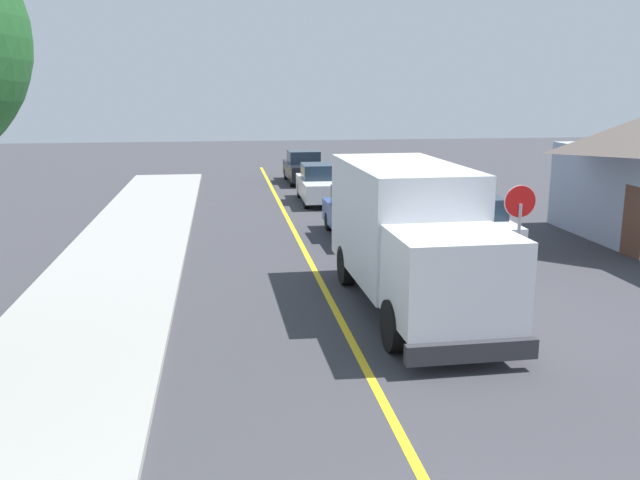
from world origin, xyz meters
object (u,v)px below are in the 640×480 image
object	(u,v)px
box_truck	(410,231)
stop_sign	(519,218)
parked_car_near	(359,214)
parked_car_far	(304,168)
parked_car_mid	(321,184)
parked_van_across	(472,223)

from	to	relation	value
box_truck	stop_sign	world-z (taller)	box_truck
parked_car_near	parked_car_far	world-z (taller)	same
parked_car_mid	stop_sign	size ratio (longest dim) A/B	1.67
box_truck	parked_van_across	world-z (taller)	box_truck
parked_car_mid	parked_van_across	world-z (taller)	same
parked_car_far	box_truck	bearing A→B (deg)	-90.38
parked_car_near	stop_sign	bearing A→B (deg)	-68.83
box_truck	parked_car_far	world-z (taller)	box_truck
parked_car_mid	stop_sign	world-z (taller)	stop_sign
box_truck	parked_car_far	distance (m)	21.02
box_truck	parked_car_near	xyz separation A→B (m)	(0.34, 7.30, -0.97)
parked_car_near	parked_car_far	size ratio (longest dim) A/B	1.00
box_truck	parked_car_near	world-z (taller)	box_truck
parked_van_across	stop_sign	size ratio (longest dim) A/B	1.68
box_truck	parked_car_far	size ratio (longest dim) A/B	1.64
parked_car_near	parked_car_mid	world-z (taller)	same
box_truck	parked_van_across	distance (m)	6.42
box_truck	parked_car_far	xyz separation A→B (m)	(0.14, 21.00, -0.97)
box_truck	parked_car_far	bearing A→B (deg)	89.62
parked_car_near	parked_van_across	distance (m)	3.74
parked_car_near	parked_car_mid	size ratio (longest dim) A/B	1.00
parked_car_mid	parked_van_across	bearing A→B (deg)	-69.91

